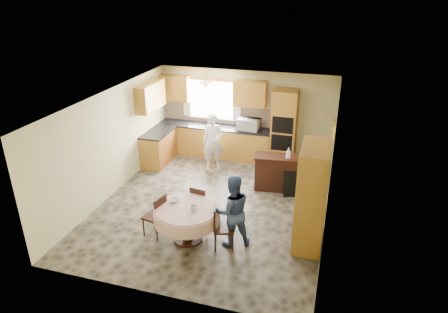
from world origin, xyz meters
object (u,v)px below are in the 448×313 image
sideboard (278,174)px  chair_back (200,203)px  oven_tower (284,128)px  cupboard (312,197)px  chair_right (220,225)px  dining_table (187,215)px  person_sink (213,142)px  person_dining (232,211)px  chair_left (157,214)px

sideboard → chair_back: (-1.32, -1.95, 0.06)m
oven_tower → cupboard: size_ratio=1.04×
oven_tower → chair_back: bearing=-109.0°
sideboard → chair_back: 2.36m
chair_back → chair_right: (0.65, -0.68, 0.02)m
dining_table → chair_right: (0.68, -0.02, -0.08)m
oven_tower → dining_table: 4.33m
chair_back → person_sink: 2.69m
person_dining → person_sink: bearing=-94.6°
sideboard → cupboard: 2.31m
person_dining → chair_right: bearing=8.8°
person_dining → chair_back: bearing=-61.0°
chair_left → chair_right: size_ratio=1.00×
chair_left → dining_table: bearing=105.1°
chair_left → person_dining: size_ratio=0.61×
sideboard → person_dining: (-0.47, -2.49, 0.33)m
sideboard → person_dining: bearing=-107.6°
cupboard → chair_right: 1.81m
oven_tower → person_sink: 1.97m
chair_left → chair_right: (1.31, -0.00, -0.00)m
cupboard → dining_table: size_ratio=1.58×
dining_table → person_dining: 0.90m
sideboard → chair_back: bearing=-130.8°
person_sink → oven_tower: bearing=3.0°
person_sink → chair_right: bearing=-92.9°
cupboard → oven_tower: bearing=106.8°
person_sink → person_dining: person_sink is taller
chair_right → chair_left: bearing=73.8°
person_sink → person_dining: (1.40, -3.15, -0.04)m
sideboard → chair_left: bearing=-133.7°
chair_back → person_sink: person_sink is taller
chair_left → person_dining: bearing=108.6°
sideboard → chair_right: 2.72m
cupboard → dining_table: cupboard is taller
sideboard → chair_left: 3.29m
person_dining → dining_table: bearing=-20.5°
oven_tower → person_dining: oven_tower is taller
dining_table → chair_back: chair_back is taller
oven_tower → dining_table: bearing=-106.5°
oven_tower → chair_right: size_ratio=2.37×
dining_table → person_dining: person_dining is taller
chair_back → person_dining: size_ratio=0.58×
chair_left → chair_back: size_ratio=1.04×
oven_tower → sideboard: 1.65m
chair_right → person_sink: size_ratio=0.57×
cupboard → person_dining: bearing=-161.7°
dining_table → person_sink: bearing=99.2°
dining_table → chair_left: 0.63m
cupboard → chair_right: (-1.61, -0.62, -0.53)m
cupboard → chair_right: cupboard is taller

